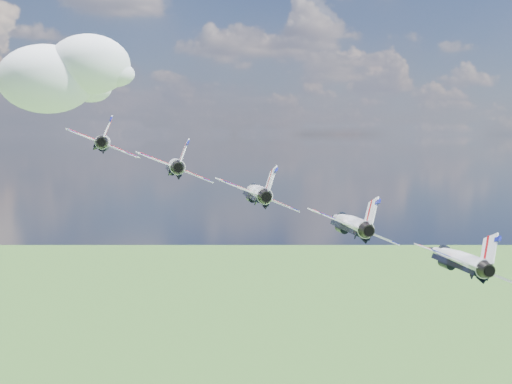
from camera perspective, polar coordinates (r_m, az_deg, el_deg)
name	(u,v)px	position (r m, az deg, el deg)	size (l,w,h in m)	color
cloud_far	(66,76)	(309.51, -14.94, 8.99)	(55.82, 43.86, 21.93)	white
jet_0	(104,142)	(99.92, -12.06, 3.95)	(9.86, 14.60, 4.36)	white
jet_1	(175,165)	(92.27, -6.48, 2.14)	(9.86, 14.60, 4.36)	silver
jet_2	(256,192)	(85.75, 0.00, 0.00)	(9.86, 14.60, 4.36)	silver
jet_3	(349,223)	(80.63, 7.43, -2.45)	(9.86, 14.60, 4.36)	silver
jet_4	(456,258)	(77.19, 15.72, -5.12)	(9.86, 14.60, 4.36)	white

